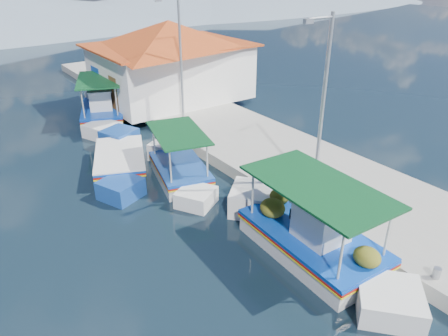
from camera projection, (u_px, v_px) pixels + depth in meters
ground at (247, 287)px, 11.11m from camera, size 160.00×160.00×0.00m
quay at (267, 151)px, 18.45m from camera, size 5.00×44.00×0.50m
bollards at (240, 161)px, 16.62m from camera, size 0.20×17.20×0.30m
main_caique at (310, 238)px, 12.24m from camera, size 2.51×7.76×2.56m
caique_green_canopy at (179, 171)px, 16.52m from camera, size 2.75×5.78×2.23m
caique_blue_hull at (119, 163)px, 17.25m from camera, size 3.52×6.03×1.16m
caique_far at (102, 111)px, 22.73m from camera, size 3.81×6.66×2.51m
harbor_building at (170, 59)px, 24.03m from camera, size 10.49×10.49×4.40m
lamp_post_near at (322, 100)px, 13.21m from camera, size 1.21×0.14×6.00m
lamp_post_far at (179, 54)px, 19.76m from camera, size 1.21×0.14×6.00m
mountain_ridge at (20, 11)px, 54.36m from camera, size 171.40×96.00×5.50m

